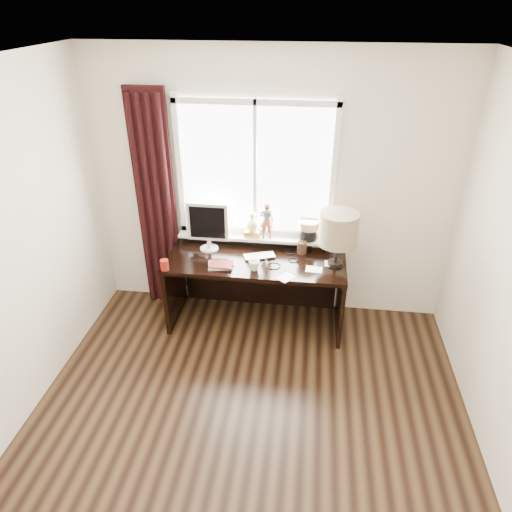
# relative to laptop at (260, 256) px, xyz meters

# --- Properties ---
(floor) EXTENTS (3.50, 4.00, 0.00)m
(floor) POSITION_rel_laptop_xyz_m (0.07, -1.66, -0.76)
(floor) COLOR #3E2917
(floor) RESTS_ON ground
(ceiling) EXTENTS (3.50, 4.00, 0.00)m
(ceiling) POSITION_rel_laptop_xyz_m (0.07, -1.66, 1.84)
(ceiling) COLOR white
(ceiling) RESTS_ON wall_back
(wall_back) EXTENTS (3.50, 0.00, 2.60)m
(wall_back) POSITION_rel_laptop_xyz_m (0.07, 0.34, 0.54)
(wall_back) COLOR beige
(wall_back) RESTS_ON ground
(laptop) EXTENTS (0.34, 0.27, 0.02)m
(laptop) POSITION_rel_laptop_xyz_m (0.00, 0.00, 0.00)
(laptop) COLOR silver
(laptop) RESTS_ON desk
(mug) EXTENTS (0.12, 0.12, 0.10)m
(mug) POSITION_rel_laptop_xyz_m (-0.02, -0.23, 0.04)
(mug) COLOR white
(mug) RESTS_ON desk
(red_cup) EXTENTS (0.08, 0.08, 0.10)m
(red_cup) POSITION_rel_laptop_xyz_m (-0.83, -0.33, 0.04)
(red_cup) COLOR maroon
(red_cup) RESTS_ON desk
(window) EXTENTS (1.52, 0.20, 1.40)m
(window) POSITION_rel_laptop_xyz_m (-0.08, 0.29, 0.54)
(window) COLOR white
(window) RESTS_ON ground
(curtain) EXTENTS (0.38, 0.09, 2.25)m
(curtain) POSITION_rel_laptop_xyz_m (-1.06, 0.24, 0.35)
(curtain) COLOR black
(curtain) RESTS_ON floor
(desk) EXTENTS (1.70, 0.70, 0.75)m
(desk) POSITION_rel_laptop_xyz_m (-0.03, 0.06, -0.26)
(desk) COLOR black
(desk) RESTS_ON floor
(monitor) EXTENTS (0.40, 0.18, 0.49)m
(monitor) POSITION_rel_laptop_xyz_m (-0.51, 0.09, 0.27)
(monitor) COLOR beige
(monitor) RESTS_ON desk
(notebook_stack) EXTENTS (0.25, 0.20, 0.03)m
(notebook_stack) POSITION_rel_laptop_xyz_m (-0.34, -0.21, 0.00)
(notebook_stack) COLOR beige
(notebook_stack) RESTS_ON desk
(brush_holder) EXTENTS (0.09, 0.09, 0.25)m
(brush_holder) POSITION_rel_laptop_xyz_m (0.40, 0.13, 0.05)
(brush_holder) COLOR black
(brush_holder) RESTS_ON desk
(icon_frame) EXTENTS (0.10, 0.03, 0.13)m
(icon_frame) POSITION_rel_laptop_xyz_m (0.54, 0.26, 0.05)
(icon_frame) COLOR gold
(icon_frame) RESTS_ON desk
(table_lamp) EXTENTS (0.35, 0.35, 0.52)m
(table_lamp) POSITION_rel_laptop_xyz_m (0.71, -0.04, 0.35)
(table_lamp) COLOR black
(table_lamp) RESTS_ON desk
(loose_papers) EXTENTS (0.58, 0.44, 0.00)m
(loose_papers) POSITION_rel_laptop_xyz_m (0.49, -0.18, -0.01)
(loose_papers) COLOR white
(loose_papers) RESTS_ON desk
(desk_cables) EXTENTS (0.31, 0.43, 0.01)m
(desk_cables) POSITION_rel_laptop_xyz_m (0.23, -0.03, -0.01)
(desk_cables) COLOR black
(desk_cables) RESTS_ON desk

